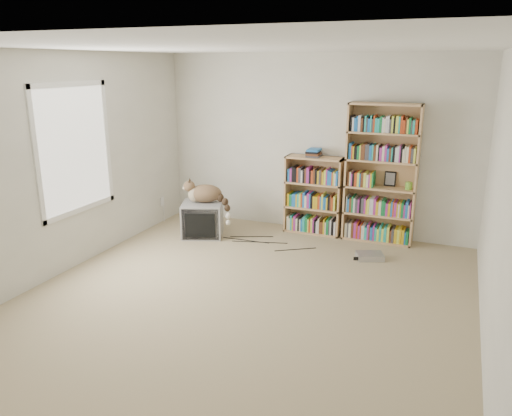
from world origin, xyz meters
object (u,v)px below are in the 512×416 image
at_px(cat, 209,196).
at_px(dvd_player, 370,256).
at_px(bookcase_short, 314,198).
at_px(crt_tv, 203,219).
at_px(bookcase_tall, 381,178).

relative_size(cat, dvd_player, 2.38).
height_order(bookcase_short, dvd_player, bookcase_short).
height_order(cat, bookcase_short, bookcase_short).
bearing_deg(dvd_player, cat, 156.10).
distance_m(crt_tv, bookcase_short, 1.61).
distance_m(crt_tv, bookcase_tall, 2.52).
xyz_separation_m(crt_tv, dvd_player, (2.36, 0.01, -0.20)).
distance_m(crt_tv, dvd_player, 2.37).
distance_m(cat, bookcase_short, 1.50).
bearing_deg(cat, bookcase_tall, -7.48).
bearing_deg(bookcase_short, bookcase_tall, 0.04).
relative_size(bookcase_tall, bookcase_short, 1.69).
relative_size(crt_tv, bookcase_tall, 0.37).
bearing_deg(crt_tv, dvd_player, -20.81).
height_order(crt_tv, bookcase_short, bookcase_short).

